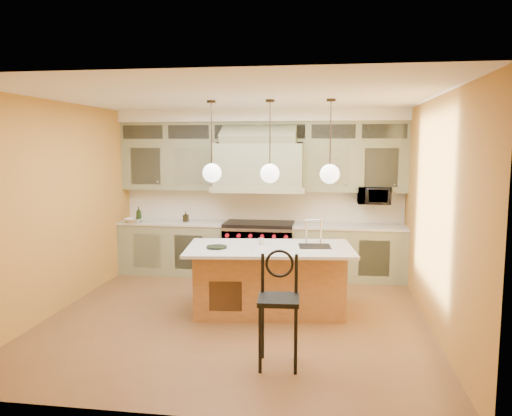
% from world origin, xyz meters
% --- Properties ---
extents(floor, '(5.00, 5.00, 0.00)m').
position_xyz_m(floor, '(0.00, 0.00, 0.00)').
color(floor, brown).
rests_on(floor, ground).
extents(ceiling, '(5.00, 5.00, 0.00)m').
position_xyz_m(ceiling, '(0.00, 0.00, 2.90)').
color(ceiling, white).
rests_on(ceiling, wall_back).
extents(wall_back, '(5.00, 0.00, 5.00)m').
position_xyz_m(wall_back, '(0.00, 2.50, 1.45)').
color(wall_back, '#B37C31').
rests_on(wall_back, ground).
extents(wall_front, '(5.00, 0.00, 5.00)m').
position_xyz_m(wall_front, '(0.00, -2.50, 1.45)').
color(wall_front, '#B37C31').
rests_on(wall_front, ground).
extents(wall_left, '(0.00, 5.00, 5.00)m').
position_xyz_m(wall_left, '(-2.50, 0.00, 1.45)').
color(wall_left, '#B37C31').
rests_on(wall_left, ground).
extents(wall_right, '(0.00, 5.00, 5.00)m').
position_xyz_m(wall_right, '(2.50, 0.00, 1.45)').
color(wall_right, '#B37C31').
rests_on(wall_right, ground).
extents(back_cabinetry, '(5.00, 0.77, 2.90)m').
position_xyz_m(back_cabinetry, '(0.00, 2.23, 1.43)').
color(back_cabinetry, gray).
rests_on(back_cabinetry, floor).
extents(range, '(1.20, 0.74, 0.96)m').
position_xyz_m(range, '(0.00, 2.14, 0.49)').
color(range, silver).
rests_on(range, floor).
extents(kitchen_island, '(2.37, 1.46, 1.35)m').
position_xyz_m(kitchen_island, '(0.41, 0.32, 0.47)').
color(kitchen_island, brown).
rests_on(kitchen_island, floor).
extents(counter_stool, '(0.45, 0.45, 1.20)m').
position_xyz_m(counter_stool, '(0.70, -1.37, 0.69)').
color(counter_stool, black).
rests_on(counter_stool, floor).
extents(microwave, '(0.54, 0.37, 0.30)m').
position_xyz_m(microwave, '(1.95, 2.25, 1.45)').
color(microwave, black).
rests_on(microwave, back_cabinetry).
extents(oil_bottle_a, '(0.12, 0.12, 0.27)m').
position_xyz_m(oil_bottle_a, '(-2.16, 2.03, 1.08)').
color(oil_bottle_a, black).
rests_on(oil_bottle_a, back_cabinetry).
extents(oil_bottle_b, '(0.10, 0.10, 0.18)m').
position_xyz_m(oil_bottle_b, '(-1.33, 2.15, 1.03)').
color(oil_bottle_b, black).
rests_on(oil_bottle_b, back_cabinetry).
extents(fruit_bowl, '(0.31, 0.31, 0.07)m').
position_xyz_m(fruit_bowl, '(-2.21, 1.92, 0.98)').
color(fruit_bowl, white).
rests_on(fruit_bowl, back_cabinetry).
extents(cup, '(0.11, 0.11, 0.09)m').
position_xyz_m(cup, '(0.27, 0.40, 0.96)').
color(cup, beige).
rests_on(cup, kitchen_island).
extents(pendant_left, '(0.26, 0.26, 1.11)m').
position_xyz_m(pendant_left, '(-0.40, 0.32, 1.95)').
color(pendant_left, '#2D2319').
rests_on(pendant_left, ceiling).
extents(pendant_center, '(0.26, 0.26, 1.11)m').
position_xyz_m(pendant_center, '(0.40, 0.32, 1.95)').
color(pendant_center, '#2D2319').
rests_on(pendant_center, ceiling).
extents(pendant_right, '(0.26, 0.26, 1.11)m').
position_xyz_m(pendant_right, '(1.20, 0.32, 1.95)').
color(pendant_right, '#2D2319').
rests_on(pendant_right, ceiling).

